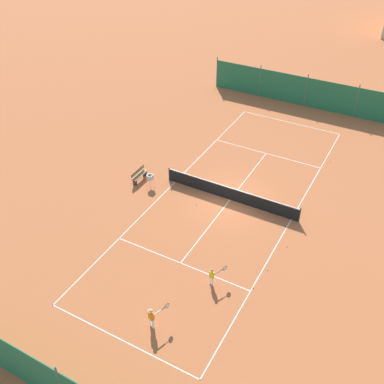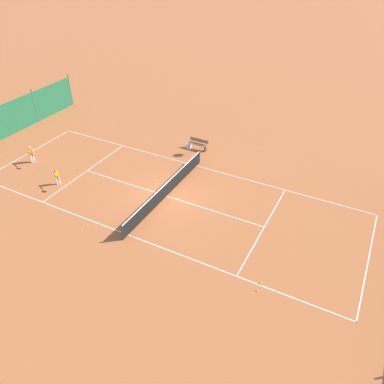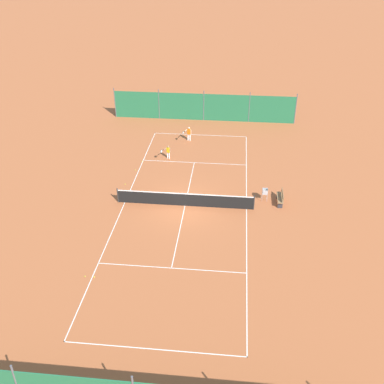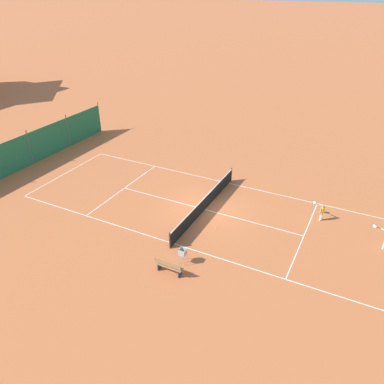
# 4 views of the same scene
# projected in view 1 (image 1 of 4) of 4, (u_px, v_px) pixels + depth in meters

# --- Properties ---
(ground_plane) EXTENTS (600.00, 600.00, 0.00)m
(ground_plane) POSITION_uv_depth(u_px,v_px,m) (230.00, 200.00, 28.88)
(ground_plane) COLOR #B25B33
(court_line_markings) EXTENTS (8.25, 23.85, 0.01)m
(court_line_markings) POSITION_uv_depth(u_px,v_px,m) (230.00, 200.00, 28.88)
(court_line_markings) COLOR white
(court_line_markings) RESTS_ON ground
(tennis_net) EXTENTS (9.18, 0.08, 1.06)m
(tennis_net) POSITION_uv_depth(u_px,v_px,m) (230.00, 193.00, 28.58)
(tennis_net) COLOR #2D2D2D
(tennis_net) RESTS_ON ground
(windscreen_fence_far) EXTENTS (17.28, 0.08, 2.90)m
(windscreen_fence_far) POSITION_uv_depth(u_px,v_px,m) (306.00, 92.00, 38.97)
(windscreen_fence_far) COLOR #236B42
(windscreen_fence_far) RESTS_ON ground
(player_near_service) EXTENTS (0.70, 0.84, 1.11)m
(player_near_service) POSITION_uv_depth(u_px,v_px,m) (213.00, 275.00, 22.80)
(player_near_service) COLOR white
(player_near_service) RESTS_ON ground
(player_far_baseline) EXTENTS (0.68, 0.97, 1.25)m
(player_far_baseline) POSITION_uv_depth(u_px,v_px,m) (152.00, 316.00, 20.67)
(player_far_baseline) COLOR white
(player_far_baseline) RESTS_ON ground
(tennis_ball_alley_right) EXTENTS (0.07, 0.07, 0.07)m
(tennis_ball_alley_right) POSITION_uv_depth(u_px,v_px,m) (287.00, 246.00, 25.39)
(tennis_ball_alley_right) COLOR #CCE033
(tennis_ball_alley_right) RESTS_ON ground
(tennis_ball_mid_court) EXTENTS (0.07, 0.07, 0.07)m
(tennis_ball_mid_court) POSITION_uv_depth(u_px,v_px,m) (268.00, 270.00, 23.96)
(tennis_ball_mid_court) COLOR #CCE033
(tennis_ball_mid_court) RESTS_ON ground
(tennis_ball_alley_left) EXTENTS (0.07, 0.07, 0.07)m
(tennis_ball_alley_left) POSITION_uv_depth(u_px,v_px,m) (331.00, 161.00, 32.45)
(tennis_ball_alley_left) COLOR #CCE033
(tennis_ball_alley_left) RESTS_ON ground
(tennis_ball_by_net_right) EXTENTS (0.07, 0.07, 0.07)m
(tennis_ball_by_net_right) POSITION_uv_depth(u_px,v_px,m) (324.00, 159.00, 32.64)
(tennis_ball_by_net_right) COLOR #CCE033
(tennis_ball_by_net_right) RESTS_ON ground
(tennis_ball_by_net_left) EXTENTS (0.07, 0.07, 0.07)m
(tennis_ball_by_net_left) POSITION_uv_depth(u_px,v_px,m) (253.00, 287.00, 22.97)
(tennis_ball_by_net_left) COLOR #CCE033
(tennis_ball_by_net_left) RESTS_ON ground
(tennis_ball_near_corner) EXTENTS (0.07, 0.07, 0.07)m
(tennis_ball_near_corner) POSITION_uv_depth(u_px,v_px,m) (196.00, 205.00, 28.42)
(tennis_ball_near_corner) COLOR #CCE033
(tennis_ball_near_corner) RESTS_ON ground
(ball_hopper) EXTENTS (0.36, 0.36, 0.89)m
(ball_hopper) POSITION_uv_depth(u_px,v_px,m) (150.00, 178.00, 29.66)
(ball_hopper) COLOR #B7B7BC
(ball_hopper) RESTS_ON ground
(courtside_bench) EXTENTS (0.36, 1.50, 0.84)m
(courtside_bench) POSITION_uv_depth(u_px,v_px,m) (139.00, 175.00, 30.36)
(courtside_bench) COLOR olive
(courtside_bench) RESTS_ON ground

